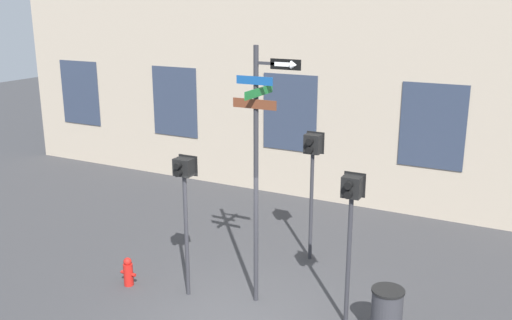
# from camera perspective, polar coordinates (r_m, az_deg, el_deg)

# --- Properties ---
(street_sign_pole) EXTENTS (1.27, 1.04, 4.88)m
(street_sign_pole) POSITION_cam_1_polar(r_m,az_deg,el_deg) (10.25, 0.29, 0.36)
(street_sign_pole) COLOR #2D2D33
(street_sign_pole) RESTS_ON ground_plane
(pedestrian_signal_left) EXTENTS (0.41, 0.40, 2.82)m
(pedestrian_signal_left) POSITION_cam_1_polar(r_m,az_deg,el_deg) (10.79, -7.15, -2.89)
(pedestrian_signal_left) COLOR #2D2D33
(pedestrian_signal_left) RESTS_ON ground_plane
(pedestrian_signal_right) EXTENTS (0.38, 0.40, 2.80)m
(pedestrian_signal_right) POSITION_cam_1_polar(r_m,az_deg,el_deg) (9.86, 9.47, -4.87)
(pedestrian_signal_right) COLOR #2D2D33
(pedestrian_signal_right) RESTS_ON ground_plane
(pedestrian_signal_across) EXTENTS (0.40, 0.40, 2.90)m
(pedestrian_signal_across) POSITION_cam_1_polar(r_m,az_deg,el_deg) (12.28, 5.66, -0.05)
(pedestrian_signal_across) COLOR #2D2D33
(pedestrian_signal_across) RESTS_ON ground_plane
(fire_hydrant) EXTENTS (0.35, 0.19, 0.60)m
(fire_hydrant) POSITION_cam_1_polar(r_m,az_deg,el_deg) (12.08, -12.66, -10.87)
(fire_hydrant) COLOR red
(fire_hydrant) RESTS_ON ground_plane
(trash_bin) EXTENTS (0.56, 0.56, 0.91)m
(trash_bin) POSITION_cam_1_polar(r_m,az_deg,el_deg) (10.32, 12.93, -14.72)
(trash_bin) COLOR #333338
(trash_bin) RESTS_ON ground_plane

